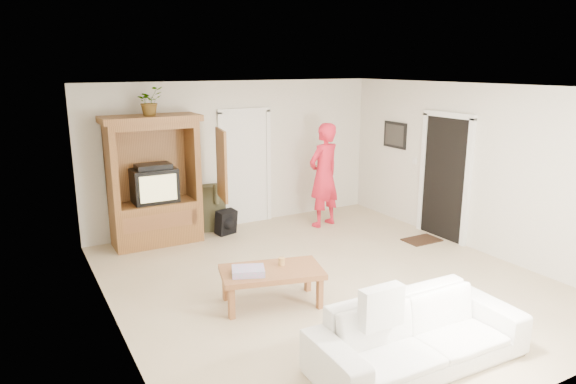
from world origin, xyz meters
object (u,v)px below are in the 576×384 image
object	(u,v)px
sofa	(419,334)
armoire	(156,189)
man	(324,175)
coffee_table	(272,274)

from	to	relation	value
sofa	armoire	bearing A→B (deg)	106.14
man	coffee_table	bearing A→B (deg)	30.98
coffee_table	man	bearing A→B (deg)	60.93
sofa	coffee_table	world-z (taller)	sofa
armoire	coffee_table	size ratio (longest dim) A/B	1.55
sofa	coffee_table	bearing A→B (deg)	110.99
sofa	coffee_table	size ratio (longest dim) A/B	1.62
armoire	man	distance (m)	2.94
man	coffee_table	distance (m)	3.36
man	coffee_table	world-z (taller)	man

